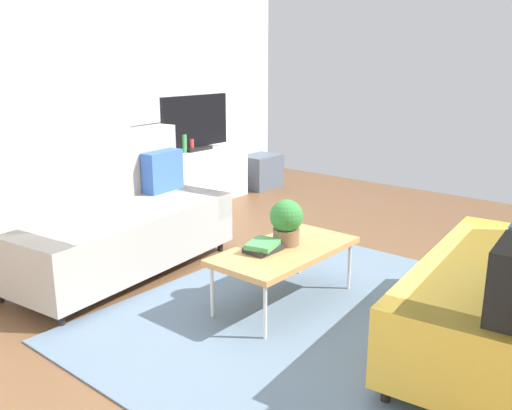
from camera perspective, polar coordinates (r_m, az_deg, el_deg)
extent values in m
plane|color=brown|center=(4.14, 2.79, -9.42)|extent=(7.68, 7.68, 0.00)
cube|color=white|center=(5.90, -19.66, 11.70)|extent=(6.40, 0.12, 2.90)
cube|color=slate|center=(3.89, 4.86, -11.03)|extent=(2.90, 2.20, 0.01)
cube|color=gray|center=(4.57, -13.79, -3.13)|extent=(1.99, 1.06, 0.44)
cube|color=gray|center=(4.68, -16.86, 3.42)|extent=(1.91, 0.43, 0.56)
cube|color=gray|center=(5.12, -6.96, 0.48)|extent=(0.30, 0.86, 0.22)
cube|color=gray|center=(4.04, -22.69, -4.68)|extent=(0.30, 0.86, 0.22)
cylinder|color=black|center=(5.05, -3.71, -4.18)|extent=(0.05, 0.05, 0.10)
cylinder|color=black|center=(3.91, -19.48, -11.06)|extent=(0.05, 0.05, 0.10)
cylinder|color=black|center=(5.46, -9.43, -2.84)|extent=(0.05, 0.05, 0.10)
cylinder|color=black|center=(4.44, -24.92, -8.46)|extent=(0.05, 0.05, 0.10)
cube|color=#3359B2|center=(5.02, -9.61, 3.47)|extent=(0.41, 0.19, 0.36)
cube|color=gold|center=(3.61, 23.62, -9.02)|extent=(1.98, 1.05, 0.44)
cube|color=gold|center=(2.80, 20.55, -13.31)|extent=(0.29, 0.86, 0.22)
cylinder|color=black|center=(3.05, 13.24, -18.46)|extent=(0.05, 0.05, 0.10)
cylinder|color=black|center=(4.56, 21.10, -7.40)|extent=(0.05, 0.05, 0.10)
cube|color=black|center=(2.83, 24.73, -7.04)|extent=(0.41, 0.18, 0.36)
cube|color=#B7844C|center=(3.88, 3.01, -4.73)|extent=(1.10, 0.56, 0.04)
cylinder|color=silver|center=(3.75, -4.57, -8.97)|extent=(0.02, 0.02, 0.38)
cylinder|color=silver|center=(4.46, 4.51, -4.94)|extent=(0.02, 0.02, 0.38)
cylinder|color=silver|center=(3.47, 0.95, -11.00)|extent=(0.02, 0.02, 0.38)
cylinder|color=silver|center=(4.23, 9.60, -6.27)|extent=(0.02, 0.02, 0.38)
cube|color=silver|center=(6.67, -6.26, 2.97)|extent=(1.40, 0.44, 0.64)
cube|color=black|center=(6.59, -6.22, 5.84)|extent=(0.36, 0.20, 0.04)
cube|color=black|center=(6.54, -6.31, 8.60)|extent=(1.00, 0.05, 0.60)
cube|color=#4C5666|center=(7.41, 0.46, 3.50)|extent=(0.52, 0.40, 0.44)
cylinder|color=brown|center=(3.93, 3.14, -3.27)|extent=(0.19, 0.19, 0.11)
sphere|color=#2D7233|center=(3.89, 3.17, -1.15)|extent=(0.24, 0.24, 0.24)
cube|color=#262626|center=(3.80, 0.73, -4.55)|extent=(0.24, 0.18, 0.03)
cube|color=#3F8C4C|center=(3.79, 0.73, -4.06)|extent=(0.28, 0.24, 0.03)
cylinder|color=#33B29E|center=(6.25, -10.54, 5.72)|extent=(0.13, 0.13, 0.16)
cylinder|color=silver|center=(6.37, -9.21, 6.13)|extent=(0.12, 0.12, 0.20)
cylinder|color=#3F8C4C|center=(6.42, -7.44, 6.32)|extent=(0.06, 0.06, 0.21)
cylinder|color=red|center=(6.50, -6.69, 6.17)|extent=(0.06, 0.06, 0.14)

